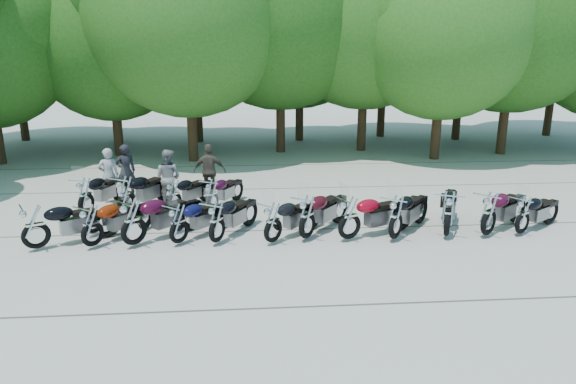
{
  "coord_description": "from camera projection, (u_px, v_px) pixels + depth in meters",
  "views": [
    {
      "loc": [
        -1.05,
        -12.02,
        4.82
      ],
      "look_at": [
        0.0,
        1.5,
        1.1
      ],
      "focal_mm": 32.0,
      "sensor_mm": 36.0,
      "label": 1
    }
  ],
  "objects": [
    {
      "name": "rider_0",
      "position": [
        109.0,
        175.0,
        16.78
      ],
      "size": [
        0.77,
        0.63,
        1.81
      ],
      "primitive_type": "imported",
      "rotation": [
        0.0,
        0.0,
        3.48
      ],
      "color": "#9C9C9F",
      "rests_on": "ground"
    },
    {
      "name": "tree_7",
      "position": [
        515.0,
        16.0,
        23.38
      ],
      "size": [
        8.79,
        8.79,
        10.79
      ],
      "color": "#3A2614",
      "rests_on": "ground"
    },
    {
      "name": "tree_10",
      "position": [
        109.0,
        35.0,
        27.11
      ],
      "size": [
        7.78,
        7.78,
        9.55
      ],
      "color": "#3A2614",
      "rests_on": "ground"
    },
    {
      "name": "rider_2",
      "position": [
        210.0,
        171.0,
        17.31
      ],
      "size": [
        1.1,
        0.51,
        1.84
      ],
      "primitive_type": "imported",
      "rotation": [
        0.0,
        0.0,
        3.09
      ],
      "color": "#4C4236",
      "rests_on": "ground"
    },
    {
      "name": "tree_6",
      "position": [
        444.0,
        28.0,
        22.33
      ],
      "size": [
        8.0,
        8.0,
        9.82
      ],
      "color": "#3A2614",
      "rests_on": "ground"
    },
    {
      "name": "motorcycle_10",
      "position": [
        489.0,
        212.0,
        13.61
      ],
      "size": [
        2.41,
        2.15,
        1.4
      ],
      "primitive_type": null,
      "rotation": [
        0.0,
        0.0,
        2.25
      ],
      "color": "#3C081F",
      "rests_on": "ground"
    },
    {
      "name": "tree_15",
      "position": [
        563.0,
        11.0,
        28.65
      ],
      "size": [
        9.67,
        9.67,
        11.86
      ],
      "color": "#3A2614",
      "rests_on": "ground"
    },
    {
      "name": "tree_3",
      "position": [
        187.0,
        15.0,
        21.77
      ],
      "size": [
        8.7,
        8.7,
        10.67
      ],
      "color": "#3A2614",
      "rests_on": "ground"
    },
    {
      "name": "motorcycle_14",
      "position": [
        174.0,
        194.0,
        15.7
      ],
      "size": [
        1.73,
        2.1,
        1.19
      ],
      "primitive_type": null,
      "rotation": [
        0.0,
        0.0,
        2.53
      ],
      "color": "black",
      "rests_on": "ground"
    },
    {
      "name": "tree_5",
      "position": [
        366.0,
        13.0,
        24.21
      ],
      "size": [
        9.04,
        9.04,
        11.1
      ],
      "color": "#3A2614",
      "rests_on": "ground"
    },
    {
      "name": "motorcycle_12",
      "position": [
        85.0,
        195.0,
        15.34
      ],
      "size": [
        1.54,
        2.48,
        1.35
      ],
      "primitive_type": null,
      "rotation": [
        0.0,
        0.0,
        2.77
      ],
      "color": "black",
      "rests_on": "ground"
    },
    {
      "name": "tree_13",
      "position": [
        385.0,
        29.0,
        28.61
      ],
      "size": [
        8.31,
        8.31,
        10.2
      ],
      "color": "#3A2614",
      "rests_on": "ground"
    },
    {
      "name": "motorcycle_11",
      "position": [
        523.0,
        214.0,
        13.75
      ],
      "size": [
        2.17,
        1.73,
        1.22
      ],
      "primitive_type": null,
      "rotation": [
        0.0,
        0.0,
        2.15
      ],
      "color": "black",
      "rests_on": "ground"
    },
    {
      "name": "rider_1",
      "position": [
        168.0,
        177.0,
        16.55
      ],
      "size": [
        1.09,
        0.99,
        1.81
      ],
      "primitive_type": "imported",
      "rotation": [
        0.0,
        0.0,
        2.71
      ],
      "color": "gray",
      "rests_on": "ground"
    },
    {
      "name": "motorcycle_13",
      "position": [
        126.0,
        194.0,
        15.28
      ],
      "size": [
        1.91,
        2.54,
        1.41
      ],
      "primitive_type": null,
      "rotation": [
        0.0,
        0.0,
        2.62
      ],
      "color": "black",
      "rests_on": "ground"
    },
    {
      "name": "tree_9",
      "position": [
        12.0,
        38.0,
        27.35
      ],
      "size": [
        7.59,
        7.59,
        9.32
      ],
      "color": "#3A2614",
      "rests_on": "ground"
    },
    {
      "name": "motorcycle_8",
      "position": [
        396.0,
        216.0,
        13.35
      ],
      "size": [
        2.12,
        2.35,
        1.38
      ],
      "primitive_type": null,
      "rotation": [
        0.0,
        0.0,
        2.45
      ],
      "color": "black",
      "rests_on": "ground"
    },
    {
      "name": "motorcycle_15",
      "position": [
        212.0,
        194.0,
        15.7
      ],
      "size": [
        1.57,
        2.17,
        1.2
      ],
      "primitive_type": null,
      "rotation": [
        0.0,
        0.0,
        2.65
      ],
      "color": "#310620",
      "rests_on": "ground"
    },
    {
      "name": "tree_2",
      "position": [
        110.0,
        40.0,
        23.3
      ],
      "size": [
        7.31,
        7.31,
        8.97
      ],
      "color": "#3A2614",
      "rests_on": "ground"
    },
    {
      "name": "motorcycle_4",
      "position": [
        217.0,
        221.0,
        13.11
      ],
      "size": [
        1.76,
        2.32,
        1.29
      ],
      "primitive_type": null,
      "rotation": [
        0.0,
        0.0,
        2.61
      ],
      "color": "black",
      "rests_on": "ground"
    },
    {
      "name": "motorcycle_2",
      "position": [
        133.0,
        220.0,
        12.89
      ],
      "size": [
        2.37,
        2.31,
        1.43
      ],
      "primitive_type": null,
      "rotation": [
        0.0,
        0.0,
        2.33
      ],
      "color": "#39071F",
      "rests_on": "ground"
    },
    {
      "name": "motorcycle_7",
      "position": [
        350.0,
        217.0,
        13.32
      ],
      "size": [
        2.49,
        1.66,
        1.36
      ],
      "primitive_type": null,
      "rotation": [
        0.0,
        0.0,
        2.0
      ],
      "color": "maroon",
      "rests_on": "ground"
    },
    {
      "name": "motorcycle_6",
      "position": [
        307.0,
        216.0,
        13.37
      ],
      "size": [
        2.09,
        2.36,
        1.37
      ],
      "primitive_type": null,
      "rotation": [
        0.0,
        0.0,
        2.47
      ],
      "color": "#3B0811",
      "rests_on": "ground"
    },
    {
      "name": "tree_12",
      "position": [
        300.0,
        34.0,
        27.36
      ],
      "size": [
        7.88,
        7.88,
        9.67
      ],
      "color": "#3A2614",
      "rests_on": "ground"
    },
    {
      "name": "tree_14",
      "position": [
        464.0,
        32.0,
        27.63
      ],
      "size": [
        8.02,
        8.02,
        9.84
      ],
      "color": "#3A2614",
      "rests_on": "ground"
    },
    {
      "name": "rider_3",
      "position": [
        126.0,
        171.0,
        17.26
      ],
      "size": [
        0.8,
        0.69,
        1.85
      ],
      "primitive_type": "imported",
      "rotation": [
        0.0,
        0.0,
        3.58
      ],
      "color": "black",
      "rests_on": "ground"
    },
    {
      "name": "tree_11",
      "position": [
        195.0,
        38.0,
        26.97
      ],
      "size": [
        7.56,
        7.56,
        9.28
      ],
      "color": "#3A2614",
      "rests_on": "ground"
    },
    {
      "name": "motorcycle_0",
      "position": [
        35.0,
        225.0,
        12.66
      ],
      "size": [
        2.42,
        1.8,
        1.34
      ],
      "primitive_type": null,
      "rotation": [
        0.0,
        0.0,
        2.09
      ],
      "color": "black",
      "rests_on": "ground"
    },
    {
      "name": "ground",
      "position": [
        293.0,
        250.0,
        12.91
      ],
      "size": [
        90.0,
        90.0,
        0.0
      ],
      "primitive_type": "plane",
      "color": "#A29E92",
      "rests_on": "ground"
    },
    {
      "name": "motorcycle_3",
      "position": [
        178.0,
        222.0,
        13.06
      ],
      "size": [
        1.9,
        2.09,
        1.23
      ],
      "primitive_type": null,
      "rotation": [
        0.0,
        0.0,
        2.45
      ],
      "color": "#0C0D36",
      "rests_on": "ground"
    },
    {
      "name": "motorcycle_5",
      "position": [
        273.0,
        221.0,
        13.12
      ],
      "size": [
        2.07,
        2.04,
        1.26
      ],
      "primitive_type": null,
      "rotation": [
        0.0,
        0.0,
        2.34
      ],
      "color": "black",
      "rests_on": "ground"
    },
    {
      "name": "tree_4",
      "position": [
        280.0,
        11.0,
        23.78
      ],
      "size": [
        9.13,
        9.13,
        11.2
      ],
      "color": "#3A2614",
      "rests_on": "ground"
    },
    {
      "name": "motorcycle_1",
      "position": [
        92.0,
        224.0,
        12.84
      ],
      "size": [
        1.92,
        2.23,
        1.28
      ],
      "primitive_type": null,
      "rotation": [
        0.0,
        0.0,
        2.5
      ],
      "color": "maroon",
      "rests_on": "ground"
    },
    {
      "name": "motorcycle_9",
      "position": [
        448.0,
        212.0,
        13.56
      ],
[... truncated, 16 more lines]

